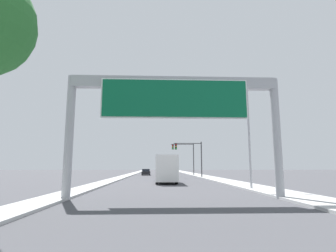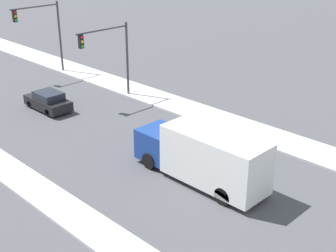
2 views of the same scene
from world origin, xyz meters
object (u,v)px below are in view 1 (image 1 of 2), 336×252
object	(u,v)px
truck_box_primary	(166,169)
car_near_left	(146,172)
car_near_center	(163,173)
street_lamp_right	(245,128)
traffic_light_near_intersection	(192,153)
traffic_light_mid_block	(187,153)
sign_gantry	(175,103)

from	to	relation	value
truck_box_primary	car_near_left	bearing A→B (deg)	97.23
car_near_center	street_lamp_right	world-z (taller)	street_lamp_right
traffic_light_near_intersection	street_lamp_right	size ratio (longest dim) A/B	0.70
car_near_center	car_near_left	xyz separation A→B (m)	(-3.50, 11.47, -0.05)
truck_box_primary	traffic_light_mid_block	xyz separation A→B (m)	(5.26, 24.27, 3.05)
sign_gantry	street_lamp_right	bearing A→B (deg)	43.44
street_lamp_right	sign_gantry	bearing A→B (deg)	-136.56
traffic_light_near_intersection	truck_box_primary	bearing A→B (deg)	-109.86
car_near_left	street_lamp_right	size ratio (longest dim) A/B	0.48
car_near_left	truck_box_primary	distance (m)	27.81
traffic_light_mid_block	traffic_light_near_intersection	bearing A→B (deg)	-90.62
car_near_center	truck_box_primary	distance (m)	16.13
car_near_center	traffic_light_mid_block	bearing A→B (deg)	57.20
traffic_light_near_intersection	traffic_light_mid_block	world-z (taller)	traffic_light_mid_block
car_near_left	car_near_center	bearing A→B (deg)	-73.03
car_near_left	traffic_light_mid_block	bearing A→B (deg)	-20.62
car_near_left	traffic_light_near_intersection	bearing A→B (deg)	-56.94
traffic_light_mid_block	truck_box_primary	bearing A→B (deg)	-102.24
car_near_left	street_lamp_right	distance (m)	38.84
sign_gantry	car_near_center	world-z (taller)	sign_gantry
traffic_light_mid_block	car_near_center	bearing A→B (deg)	-122.80
sign_gantry	traffic_light_near_intersection	distance (m)	30.60
truck_box_primary	street_lamp_right	size ratio (longest dim) A/B	0.94
car_near_center	traffic_light_near_intersection	world-z (taller)	traffic_light_near_intersection
traffic_light_mid_block	street_lamp_right	size ratio (longest dim) A/B	0.77
car_near_left	street_lamp_right	bearing A→B (deg)	-74.94
traffic_light_near_intersection	traffic_light_mid_block	bearing A→B (deg)	89.38
car_near_left	traffic_light_near_intersection	distance (m)	16.28
sign_gantry	car_near_center	distance (m)	32.36
traffic_light_near_intersection	traffic_light_mid_block	distance (m)	10.01
sign_gantry	car_near_left	size ratio (longest dim) A/B	3.09
car_near_left	traffic_light_near_intersection	xyz separation A→B (m)	(8.66, -13.30, 3.62)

